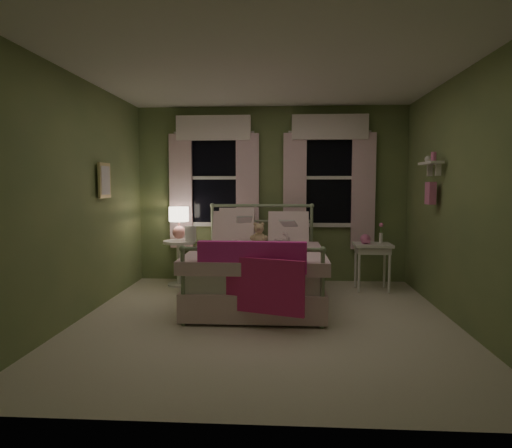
# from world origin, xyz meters

# --- Properties ---
(room_shell) EXTENTS (4.20, 4.20, 4.20)m
(room_shell) POSITION_xyz_m (0.00, 0.00, 1.30)
(room_shell) COLOR beige
(room_shell) RESTS_ON ground
(bed) EXTENTS (1.58, 2.04, 1.18)m
(bed) POSITION_xyz_m (-0.13, 0.79, 0.38)
(bed) COLOR white
(bed) RESTS_ON ground
(pink_throw) EXTENTS (1.10, 0.40, 0.71)m
(pink_throw) POSITION_xyz_m (-0.12, -0.23, 0.61)
(pink_throw) COLOR #F52FAE
(pink_throw) RESTS_ON bed
(child_left) EXTENTS (0.29, 0.21, 0.73)m
(child_left) POSITION_xyz_m (-0.40, 1.22, 0.94)
(child_left) COLOR #F7D1DD
(child_left) RESTS_ON bed
(child_right) EXTENTS (0.40, 0.34, 0.70)m
(child_right) POSITION_xyz_m (0.16, 1.22, 0.92)
(child_right) COLOR #F7D1DD
(child_right) RESTS_ON bed
(book_left) EXTENTS (0.21, 0.14, 0.26)m
(book_left) POSITION_xyz_m (-0.40, 0.97, 0.96)
(book_left) COLOR beige
(book_left) RESTS_ON child_left
(book_right) EXTENTS (0.22, 0.15, 0.26)m
(book_right) POSITION_xyz_m (0.16, 0.97, 0.92)
(book_right) COLOR beige
(book_right) RESTS_ON child_right
(teddy_bear) EXTENTS (0.23, 0.19, 0.31)m
(teddy_bear) POSITION_xyz_m (-0.12, 1.07, 0.79)
(teddy_bear) COLOR tan
(teddy_bear) RESTS_ON bed
(nightstand_left) EXTENTS (0.46, 0.46, 0.65)m
(nightstand_left) POSITION_xyz_m (-1.30, 1.65, 0.42)
(nightstand_left) COLOR white
(nightstand_left) RESTS_ON ground
(table_lamp) EXTENTS (0.28, 0.28, 0.46)m
(table_lamp) POSITION_xyz_m (-1.30, 1.65, 0.95)
(table_lamp) COLOR pink
(table_lamp) RESTS_ON nightstand_left
(book_nightstand) EXTENTS (0.18, 0.23, 0.02)m
(book_nightstand) POSITION_xyz_m (-1.20, 1.57, 0.66)
(book_nightstand) COLOR beige
(book_nightstand) RESTS_ON nightstand_left
(nightstand_right) EXTENTS (0.50, 0.40, 0.64)m
(nightstand_right) POSITION_xyz_m (1.40, 1.50, 0.55)
(nightstand_right) COLOR white
(nightstand_right) RESTS_ON ground
(pink_toy) EXTENTS (0.14, 0.19, 0.14)m
(pink_toy) POSITION_xyz_m (1.30, 1.49, 0.71)
(pink_toy) COLOR pink
(pink_toy) RESTS_ON nightstand_right
(bud_vase) EXTENTS (0.06, 0.06, 0.28)m
(bud_vase) POSITION_xyz_m (1.52, 1.55, 0.79)
(bud_vase) COLOR white
(bud_vase) RESTS_ON nightstand_right
(window_left) EXTENTS (1.34, 0.13, 1.96)m
(window_left) POSITION_xyz_m (-0.85, 2.03, 1.62)
(window_left) COLOR black
(window_left) RESTS_ON room_shell
(window_right) EXTENTS (1.34, 0.13, 1.96)m
(window_right) POSITION_xyz_m (0.85, 2.03, 1.62)
(window_right) COLOR black
(window_right) RESTS_ON room_shell
(wall_shelf) EXTENTS (0.15, 0.50, 0.60)m
(wall_shelf) POSITION_xyz_m (1.90, 0.70, 1.52)
(wall_shelf) COLOR white
(wall_shelf) RESTS_ON room_shell
(framed_picture) EXTENTS (0.03, 0.32, 0.42)m
(framed_picture) POSITION_xyz_m (-1.95, 0.60, 1.50)
(framed_picture) COLOR beige
(framed_picture) RESTS_ON room_shell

